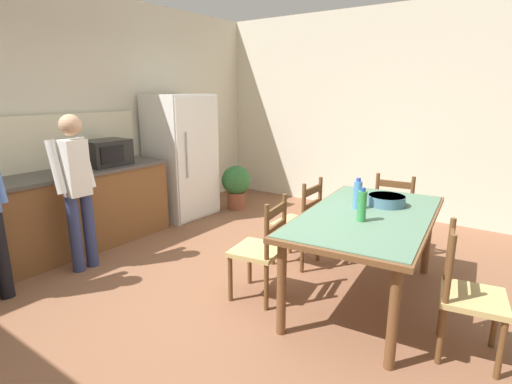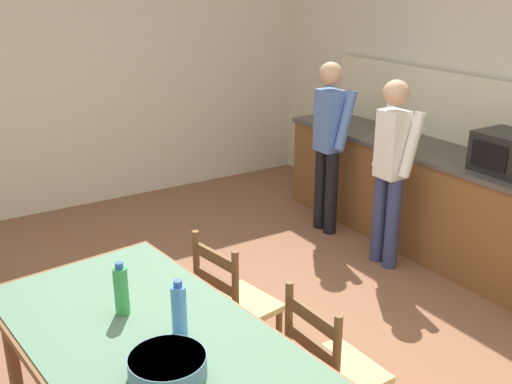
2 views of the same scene
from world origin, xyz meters
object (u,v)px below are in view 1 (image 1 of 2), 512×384
serving_bowl (387,200)px  chair_head_end (394,214)px  refrigerator (181,156)px  bottle_near_centre (362,206)px  bottle_off_centre (358,195)px  person_at_counter (77,185)px  dining_table (368,223)px  chair_side_near_left (467,295)px  potted_plant (236,184)px  microwave (106,153)px  chair_side_far_left (261,250)px  chair_side_far_right (300,223)px

serving_bowl → chair_head_end: size_ratio=0.35×
refrigerator → bottle_near_centre: bearing=-108.7°
bottle_near_centre → chair_head_end: bearing=6.1°
chair_head_end → bottle_off_centre: bearing=83.3°
serving_bowl → person_at_counter: size_ratio=0.21×
dining_table → bottle_near_centre: bearing=-173.9°
bottle_near_centre → person_at_counter: size_ratio=0.17×
chair_side_near_left → bottle_off_centre: bearing=56.7°
person_at_counter → potted_plant: size_ratio=2.33×
microwave → serving_bowl: size_ratio=1.56×
chair_side_near_left → potted_plant: 3.90m
microwave → serving_bowl: microwave is taller
chair_side_near_left → chair_head_end: bearing=21.6°
dining_table → serving_bowl: size_ratio=6.01×
chair_side_far_left → chair_side_far_right: bearing=176.7°
bottle_off_centre → microwave: bearing=98.6°
dining_table → person_at_counter: bearing=112.7°
chair_side_near_left → chair_side_far_right: bearing=58.1°
microwave → bottle_near_centre: 3.09m
dining_table → person_at_counter: person_at_counter is taller
serving_bowl → dining_table: bearing=173.1°
refrigerator → serving_bowl: (-0.49, -3.08, -0.03)m
dining_table → potted_plant: dining_table is taller
refrigerator → chair_side_far_right: 2.31m
person_at_counter → refrigerator: bearing=-75.1°
refrigerator → dining_table: size_ratio=0.89×
chair_side_far_right → potted_plant: (1.19, 1.79, -0.06)m
chair_side_near_left → chair_side_far_right: size_ratio=1.00×
bottle_near_centre → chair_head_end: size_ratio=0.30×
bottle_off_centre → serving_bowl: (0.25, -0.17, -0.07)m
refrigerator → microwave: size_ratio=3.44×
bottle_off_centre → chair_head_end: size_ratio=0.30×
microwave → person_at_counter: size_ratio=0.32×
bottle_near_centre → serving_bowl: (0.55, -0.02, -0.07)m
chair_side_far_right → chair_side_near_left: bearing=67.0°
microwave → potted_plant: (1.87, -0.45, -0.67)m
refrigerator → potted_plant: size_ratio=2.58×
chair_head_end → chair_side_far_right: 1.12m
chair_side_far_left → microwave: bearing=-102.6°
person_at_counter → bottle_off_centre: bearing=-154.6°
bottle_near_centre → chair_side_near_left: 0.93m
microwave → bottle_near_centre: microwave is taller
chair_side_near_left → potted_plant: chair_side_near_left is taller
chair_side_near_left → chair_side_far_left: size_ratio=1.00×
serving_bowl → bottle_near_centre: bearing=178.4°
chair_side_near_left → chair_side_far_left: 1.57m
chair_head_end → chair_side_near_left: (-1.53, -0.96, 0.00)m
chair_head_end → chair_side_near_left: same height
dining_table → bottle_off_centre: size_ratio=7.12×
microwave → chair_side_far_left: 2.40m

